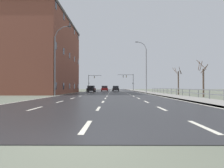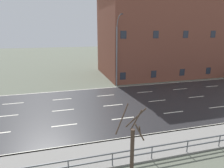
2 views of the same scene
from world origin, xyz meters
name	(u,v)px [view 2 (image 2 of 2)]	position (x,y,z in m)	size (l,w,h in m)	color
guardrail	(188,144)	(9.85, 26.04, 0.71)	(0.07, 36.61, 1.00)	#515459
street_lamp_left_bank	(117,53)	(-7.44, 26.25, 4.96)	(2.46, 0.24, 10.13)	slate
brick_building	(164,34)	(-14.25, 37.46, 7.28)	(13.24, 23.21, 14.54)	brown
bare_tree_near	(132,153)	(11.69, 21.35, 2.11)	(1.39, 1.63, 4.51)	#423328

